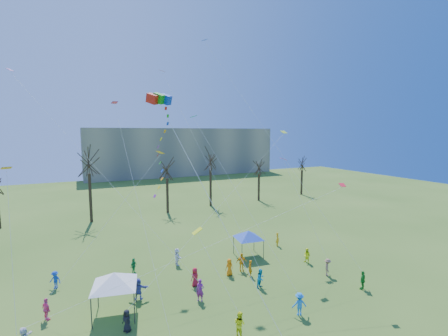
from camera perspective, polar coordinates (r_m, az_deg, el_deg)
name	(u,v)px	position (r m, az deg, el deg)	size (l,w,h in m)	color
distant_building	(182,151)	(103.67, -7.75, 3.03)	(60.00, 14.00, 15.00)	gray
bare_tree_row	(154,172)	(53.91, -12.60, -0.63)	(70.31, 8.79, 11.72)	black
big_box_kite	(165,153)	(22.69, -10.74, 2.69)	(2.99, 6.25, 17.82)	red
canopy_tent_white	(114,279)	(26.05, -19.41, -18.60)	(4.37, 4.37, 3.35)	#3F3F44
canopy_tent_blue	(248,235)	(35.40, 4.48, -12.03)	(3.88, 3.88, 2.93)	#3F3F44
festival_crowd	(202,285)	(28.39, -4.07, -20.50)	(26.95, 14.94, 1.83)	red
small_kites_aloft	(192,143)	(28.90, -5.80, 4.48)	(28.23, 17.78, 35.10)	orange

